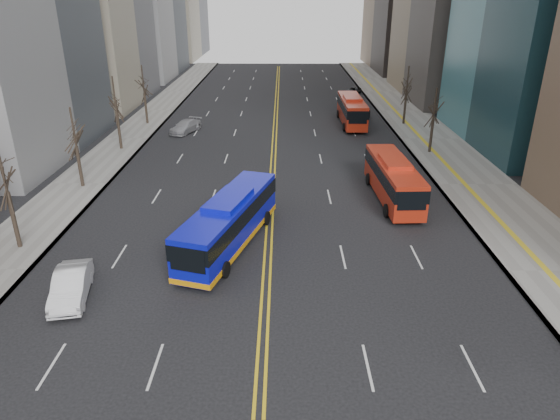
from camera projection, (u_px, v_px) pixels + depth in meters
name	position (u px, v px, depth m)	size (l,w,h in m)	color
sidewalk_right	(431.00, 139.00, 55.80)	(7.00, 130.00, 0.15)	gray
sidewalk_left	(128.00, 139.00, 55.97)	(5.00, 130.00, 0.15)	gray
centerline	(276.00, 119.00, 65.08)	(0.55, 100.00, 0.01)	gold
street_trees	(192.00, 118.00, 44.43)	(35.20, 47.20, 7.60)	black
blue_bus	(229.00, 221.00, 31.80)	(5.76, 11.92, 3.42)	#0C12BF
red_bus_near	(393.00, 177.00, 39.04)	(3.00, 10.59, 3.35)	#B52813
red_bus_far	(352.00, 109.00, 61.69)	(2.79, 10.91, 3.47)	#B52813
car_white	(71.00, 285.00, 26.66)	(1.65, 4.72, 1.55)	white
car_dark_mid	(362.00, 114.00, 64.24)	(1.77, 4.41, 1.50)	black
car_silver	(185.00, 126.00, 58.50)	(1.99, 4.90, 1.42)	#A5A5AA
car_dark_far	(354.00, 91.00, 80.80)	(1.75, 3.80, 1.06)	black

